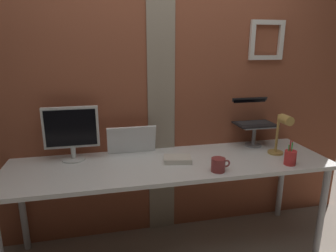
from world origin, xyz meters
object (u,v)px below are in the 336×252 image
(monitor, at_px, (71,130))
(desk_lamp, at_px, (282,130))
(laptop, at_px, (251,116))
(pen_cup, at_px, (290,157))
(whiteboard_panel, at_px, (132,140))
(coffee_mug, at_px, (218,165))

(monitor, relative_size, desk_lamp, 1.22)
(laptop, relative_size, pen_cup, 1.82)
(whiteboard_panel, bearing_deg, laptop, 2.07)
(desk_lamp, bearing_deg, laptop, 103.51)
(laptop, relative_size, coffee_mug, 2.44)
(laptop, height_order, coffee_mug, laptop)
(desk_lamp, xyz_separation_m, pen_cup, (-0.03, -0.17, -0.15))
(coffee_mug, bearing_deg, desk_lamp, 16.85)
(monitor, xyz_separation_m, laptop, (1.48, 0.07, 0.01))
(whiteboard_panel, distance_m, coffee_mug, 0.72)
(monitor, bearing_deg, whiteboard_panel, 4.69)
(laptop, xyz_separation_m, pen_cup, (0.05, -0.51, -0.19))
(monitor, distance_m, laptop, 1.48)
(desk_lamp, bearing_deg, monitor, 170.46)
(monitor, bearing_deg, laptop, 2.86)
(monitor, relative_size, laptop, 1.24)
(whiteboard_panel, xyz_separation_m, pen_cup, (1.09, -0.47, -0.06))
(pen_cup, bearing_deg, laptop, 95.75)
(laptop, distance_m, desk_lamp, 0.35)
(monitor, relative_size, coffee_mug, 3.01)
(monitor, distance_m, coffee_mug, 1.09)
(whiteboard_panel, bearing_deg, desk_lamp, -14.95)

